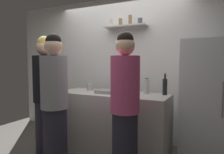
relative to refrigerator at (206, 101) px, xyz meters
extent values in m
cube|color=white|center=(-1.50, 0.40, 0.44)|extent=(4.80, 0.10, 2.60)
cube|color=silver|center=(-1.35, 0.24, 1.18)|extent=(0.79, 0.22, 0.02)
cylinder|color=beige|center=(-1.63, 0.24, 1.26)|extent=(0.07, 0.07, 0.14)
cylinder|color=olive|center=(-1.44, 0.24, 1.26)|extent=(0.07, 0.07, 0.13)
cylinder|color=olive|center=(-1.26, 0.24, 1.28)|extent=(0.06, 0.06, 0.17)
cylinder|color=#4C4C51|center=(-1.08, 0.24, 1.25)|extent=(0.08, 0.08, 0.10)
cube|color=silver|center=(0.00, 0.00, 0.00)|extent=(0.68, 0.57, 1.73)
cylinder|color=#99999E|center=(0.19, -0.30, 0.09)|extent=(0.02, 0.02, 0.45)
cube|color=#B7B2A8|center=(-1.33, -0.33, -0.40)|extent=(1.76, 0.66, 0.93)
cube|color=gray|center=(-1.39, -0.37, 0.10)|extent=(0.34, 0.24, 0.05)
cylinder|color=#B2B2B7|center=(-1.80, -0.22, 0.13)|extent=(0.10, 0.10, 0.11)
cylinder|color=silver|center=(-1.78, -0.20, 0.20)|extent=(0.02, 0.02, 0.19)
cylinder|color=silver|center=(-1.81, -0.23, 0.18)|extent=(0.02, 0.03, 0.16)
cylinder|color=silver|center=(-1.80, -0.25, 0.19)|extent=(0.01, 0.01, 0.16)
cylinder|color=silver|center=(-1.80, -0.22, 0.19)|extent=(0.01, 0.04, 0.17)
cylinder|color=#472814|center=(-1.15, -0.39, 0.17)|extent=(0.08, 0.08, 0.21)
cylinder|color=#472814|center=(-1.15, -0.39, 0.33)|extent=(0.03, 0.03, 0.10)
cylinder|color=maroon|center=(-1.15, -0.39, 0.38)|extent=(0.04, 0.04, 0.02)
cylinder|color=#19471E|center=(-1.02, -0.28, 0.16)|extent=(0.06, 0.06, 0.18)
cylinder|color=#19471E|center=(-1.02, -0.28, 0.29)|extent=(0.03, 0.03, 0.07)
cylinder|color=black|center=(-1.02, -0.28, 0.34)|extent=(0.03, 0.03, 0.02)
cylinder|color=black|center=(-0.55, -0.15, 0.19)|extent=(0.07, 0.07, 0.24)
cylinder|color=black|center=(-0.55, -0.15, 0.34)|extent=(0.03, 0.03, 0.07)
cylinder|color=gold|center=(-0.55, -0.15, 0.39)|extent=(0.03, 0.03, 0.02)
cylinder|color=silver|center=(-0.83, -0.16, 0.17)|extent=(0.08, 0.08, 0.20)
cylinder|color=silver|center=(-0.83, -0.16, 0.29)|extent=(0.05, 0.05, 0.02)
cylinder|color=#268C3F|center=(-0.83, -0.16, 0.30)|extent=(0.05, 0.05, 0.02)
cylinder|color=#262633|center=(-0.83, -0.99, -0.45)|extent=(0.30, 0.30, 0.83)
cylinder|color=#D14C7F|center=(-0.83, -0.99, 0.30)|extent=(0.34, 0.34, 0.66)
sphere|color=#D8AD8C|center=(-0.83, -0.99, 0.74)|extent=(0.22, 0.22, 0.22)
sphere|color=black|center=(-0.83, -0.99, 0.80)|extent=(0.19, 0.19, 0.19)
cylinder|color=#262633|center=(-1.70, -1.20, -0.45)|extent=(0.30, 0.30, 0.83)
cylinder|color=gray|center=(-1.70, -1.20, 0.30)|extent=(0.34, 0.34, 0.66)
sphere|color=#D8AD8C|center=(-1.70, -1.20, 0.74)|extent=(0.23, 0.23, 0.23)
sphere|color=black|center=(-1.70, -1.20, 0.81)|extent=(0.19, 0.19, 0.19)
cylinder|color=#262633|center=(-2.11, -0.94, -0.44)|extent=(0.30, 0.30, 0.84)
cylinder|color=black|center=(-2.11, -0.94, 0.31)|extent=(0.34, 0.34, 0.67)
sphere|color=#D8AD8C|center=(-2.11, -0.94, 0.76)|extent=(0.23, 0.23, 0.23)
sphere|color=#D8B759|center=(-2.11, -0.94, 0.83)|extent=(0.19, 0.19, 0.19)
camera|label=1|loc=(0.10, -3.20, 0.55)|focal=33.48mm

